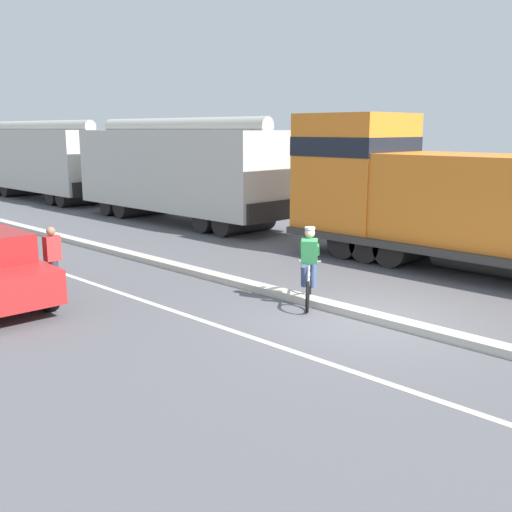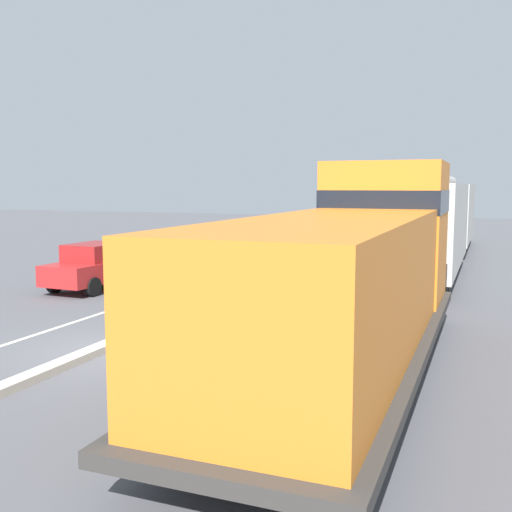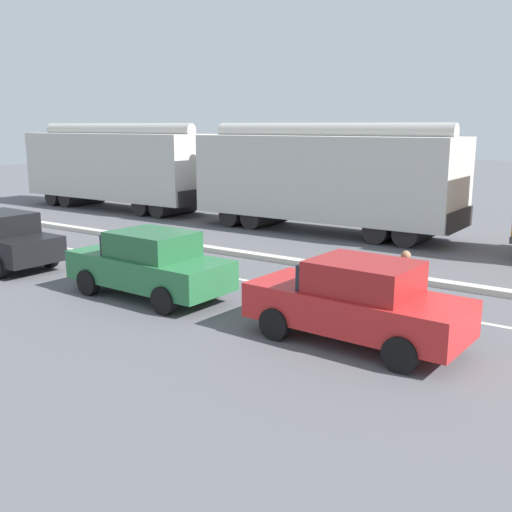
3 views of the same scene
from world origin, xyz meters
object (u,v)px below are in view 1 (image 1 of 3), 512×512
hopper_car_middle (45,161)px  hopper_car_lead (179,171)px  locomotive (465,204)px  pedestrian_by_cars (53,261)px  cyclist (309,269)px

hopper_car_middle → hopper_car_lead: bearing=-90.0°
locomotive → hopper_car_lead: (0.00, 12.16, 0.28)m
hopper_car_middle → locomotive: bearing=-90.0°
pedestrian_by_cars → cyclist: bearing=-52.1°
locomotive → cyclist: bearing=171.7°
locomotive → pedestrian_by_cars: (-9.01, 5.34, -0.95)m
locomotive → hopper_car_middle: size_ratio=1.10×
hopper_car_middle → cyclist: 23.63m
hopper_car_lead → cyclist: 12.67m
hopper_car_middle → pedestrian_by_cars: size_ratio=6.54×
hopper_car_lead → cyclist: hopper_car_lead is taller
locomotive → pedestrian_by_cars: locomotive is taller
hopper_car_lead → pedestrian_by_cars: (-9.01, -6.82, -1.23)m
pedestrian_by_cars → hopper_car_lead: bearing=37.1°
cyclist → pedestrian_by_cars: bearing=127.9°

